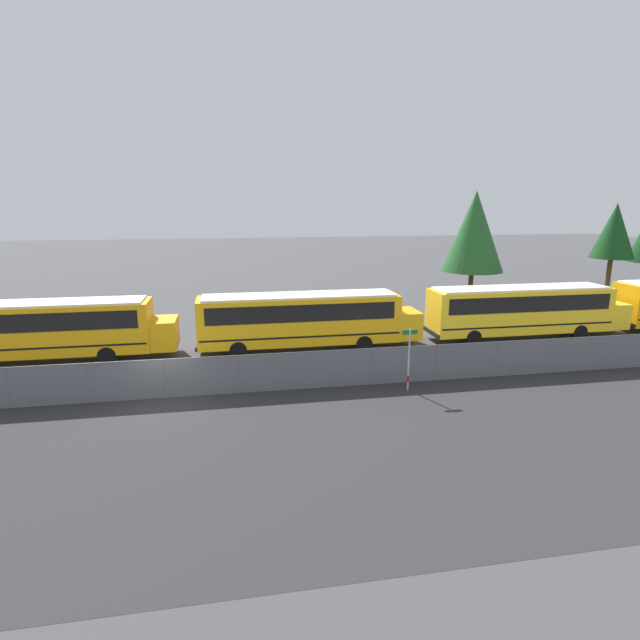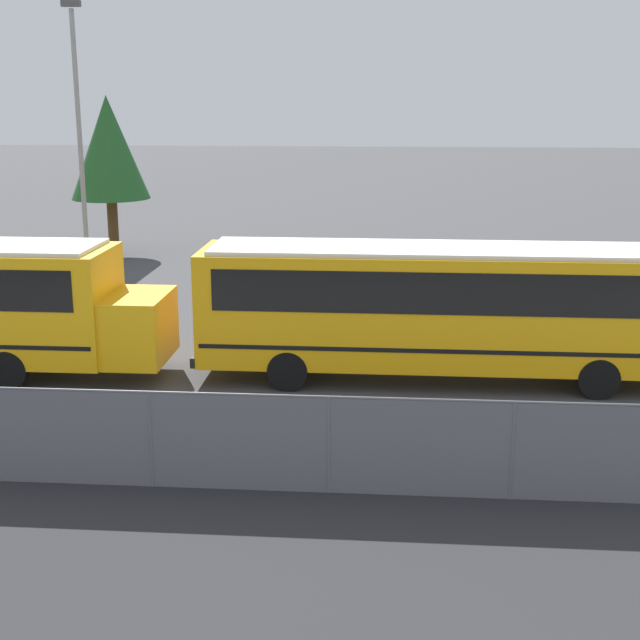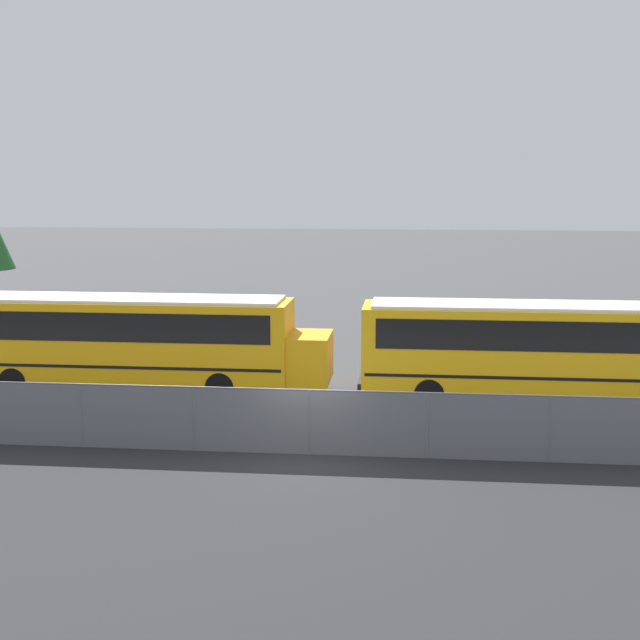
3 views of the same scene
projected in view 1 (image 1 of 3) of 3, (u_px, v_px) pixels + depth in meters
The scene contains 9 objects.
ground_plane at pixel (166, 398), 21.68m from camera, with size 200.00×200.00×0.00m, color #424244.
road_strip at pixel (144, 468), 15.93m from camera, with size 126.82×12.00×0.01m.
fence at pixel (165, 378), 21.46m from camera, with size 92.89×0.07×1.77m.
school_bus_2 at pixel (44, 326), 26.27m from camera, with size 12.83×2.49×3.23m.
school_bus_3 at pixel (304, 317), 28.45m from camera, with size 12.83×2.49×3.23m.
school_bus_4 at pixel (523, 308), 30.91m from camera, with size 12.83×2.49×3.23m.
street_sign at pixel (409, 358), 22.20m from camera, with size 0.70×0.09×2.86m.
tree_0 at pixel (474, 232), 45.13m from camera, with size 5.54×5.54×9.31m.
tree_1 at pixel (614, 231), 46.63m from camera, with size 3.92×3.92×8.23m.
Camera 1 is at (3.00, -21.18, 8.29)m, focal length 28.00 mm.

